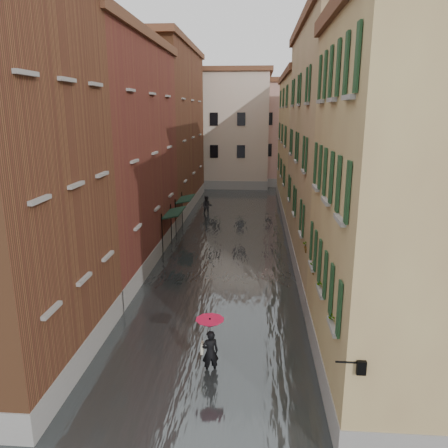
% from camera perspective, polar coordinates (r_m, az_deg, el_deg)
% --- Properties ---
extents(ground, '(120.00, 120.00, 0.00)m').
position_cam_1_polar(ground, '(17.83, -2.13, -15.28)').
color(ground, '#5B5B5D').
rests_on(ground, ground).
extents(floodwater, '(10.00, 60.00, 0.20)m').
position_cam_1_polar(floodwater, '(29.74, 0.65, -2.59)').
color(floodwater, '#3E4445').
rests_on(floodwater, ground).
extents(building_left_mid, '(6.00, 14.00, 12.50)m').
position_cam_1_polar(building_left_mid, '(26.04, -15.63, 8.26)').
color(building_left_mid, '#5E2C1D').
rests_on(building_left_mid, ground).
extents(building_left_far, '(6.00, 16.00, 14.00)m').
position_cam_1_polar(building_left_far, '(40.38, -8.46, 11.75)').
color(building_left_far, brown).
rests_on(building_left_far, ground).
extents(building_right_near, '(6.00, 8.00, 11.50)m').
position_cam_1_polar(building_right_near, '(14.67, 24.95, 0.91)').
color(building_right_near, '#99784F').
rests_on(building_right_near, ground).
extents(building_right_mid, '(6.00, 14.00, 13.00)m').
position_cam_1_polar(building_right_mid, '(25.02, 16.47, 8.54)').
color(building_right_mid, tan).
rests_on(building_right_mid, ground).
extents(building_right_far, '(6.00, 16.00, 11.50)m').
position_cam_1_polar(building_right_far, '(39.83, 11.98, 9.76)').
color(building_right_far, '#99784F').
rests_on(building_right_far, ground).
extents(building_end_cream, '(12.00, 9.00, 13.00)m').
position_cam_1_polar(building_end_cream, '(53.63, -0.84, 12.03)').
color(building_end_cream, '#BBAD94').
rests_on(building_end_cream, ground).
extents(building_end_pink, '(10.00, 9.00, 12.00)m').
position_cam_1_polar(building_end_pink, '(55.60, 8.82, 11.43)').
color(building_end_pink, '#A67D74').
rests_on(building_end_pink, ground).
extents(awning_near, '(1.09, 2.92, 2.80)m').
position_cam_1_polar(awning_near, '(28.19, -6.61, 1.33)').
color(awning_near, black).
rests_on(awning_near, ground).
extents(awning_far, '(1.09, 2.82, 2.80)m').
position_cam_1_polar(awning_far, '(32.52, -5.14, 3.14)').
color(awning_far, black).
rests_on(awning_far, ground).
extents(wall_lantern, '(0.71, 0.22, 0.35)m').
position_cam_1_polar(wall_lantern, '(11.33, 17.35, -17.32)').
color(wall_lantern, black).
rests_on(wall_lantern, ground).
extents(window_planters, '(0.59, 7.86, 0.84)m').
position_cam_1_polar(window_planters, '(15.78, 12.56, -5.66)').
color(window_planters, maroon).
rests_on(window_planters, ground).
extents(pedestrian_main, '(0.98, 0.98, 2.06)m').
position_cam_1_polar(pedestrian_main, '(15.43, -1.84, -14.95)').
color(pedestrian_main, black).
rests_on(pedestrian_main, ground).
extents(pedestrian_far, '(0.89, 0.71, 1.77)m').
position_cam_1_polar(pedestrian_far, '(37.79, -2.23, 2.35)').
color(pedestrian_far, black).
rests_on(pedestrian_far, ground).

